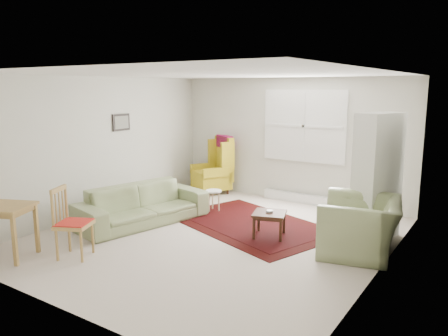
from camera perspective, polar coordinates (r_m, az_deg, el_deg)
The scene contains 9 objects.
room at distance 6.78m, azimuth -0.28°, elevation 1.58°, with size 5.04×5.54×2.51m.
rug at distance 7.52m, azimuth 3.53°, elevation -7.28°, with size 2.81×1.81×0.03m, color black, non-canonical shape.
sofa at distance 7.60m, azimuth -10.60°, elevation -3.79°, with size 2.25×0.88×0.91m, color gray.
armchair at distance 6.45m, azimuth 17.40°, elevation -6.57°, with size 1.20×1.05×0.94m, color gray.
wingback_chair at distance 9.58m, azimuth -1.69°, elevation 0.44°, with size 0.73×0.77×1.27m, color gold, non-canonical shape.
coffee_table at distance 6.90m, azimuth 5.94°, elevation -7.36°, with size 0.49×0.49×0.40m, color #3A1E12, non-canonical shape.
stool at distance 8.25m, azimuth -1.38°, elevation -4.27°, with size 0.30×0.30×0.41m, color white, non-canonical shape.
cabinet at distance 7.07m, azimuth 19.42°, elevation -1.02°, with size 0.41×0.77×1.94m, color silver, non-canonical shape.
desk_chair at distance 6.34m, azimuth -19.01°, elevation -6.75°, with size 0.43×0.43×0.98m, color #AB8545, non-canonical shape.
Camera 1 is at (3.74, -5.36, 2.31)m, focal length 35.00 mm.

